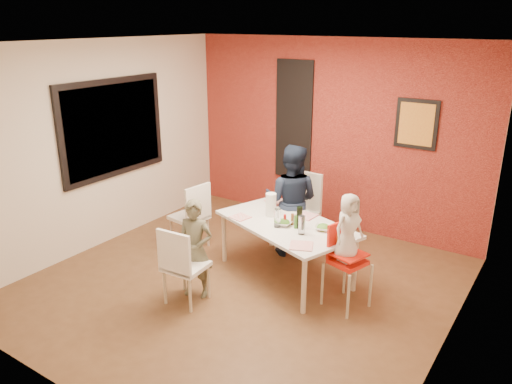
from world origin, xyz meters
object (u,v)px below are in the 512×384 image
Objects in this scene: chair_far at (301,206)px; high_chair at (345,257)px; paper_towel_roll at (271,205)px; child_far at (291,200)px; chair_near at (181,263)px; dining_table at (286,227)px; toddler at (348,227)px; child_near at (195,249)px; wine_bottle at (299,218)px; chair_left at (193,213)px.

high_chair is (1.09, -1.03, -0.02)m from chair_far.
child_far is at bearing 89.49° from paper_towel_roll.
dining_table is at bearing -120.80° from chair_near.
toddler reaches higher than chair_far.
chair_far is (0.34, 1.99, 0.08)m from chair_near.
child_near is (-1.44, -0.72, 0.00)m from high_chair.
chair_far is at bearing 68.78° from toddler.
high_chair is at bearing -150.23° from chair_near.
wine_bottle is at bearing 93.03° from high_chair.
toddler is at bearing -39.74° from chair_far.
chair_far reaches higher than wine_bottle.
high_chair is 0.35m from toddler.
child_near reaches higher than chair_left.
child_far is (-1.10, 0.77, 0.18)m from high_chair.
chair_far is 1.56m from toddler.
chair_near is 1.41m from wine_bottle.
high_chair is (0.84, -0.21, -0.07)m from dining_table.
paper_towel_roll is (-1.13, 0.30, -0.08)m from toddler.
chair_far is 1.13× the size of chair_left.
child_far is at bearing 59.47° from child_near.
child_near is 1.54× the size of toddler.
chair_near is at bearing -96.46° from chair_far.
paper_towel_roll is (1.13, 0.12, 0.32)m from chair_left.
paper_towel_roll is (-0.00, -0.48, 0.09)m from child_far.
paper_towel_roll is at bearing 163.74° from wine_bottle.
dining_table is 2.00× the size of high_chair.
chair_left is at bearing 102.23° from high_chair.
chair_far reaches higher than chair_left.
child_far is at bearing 76.64° from toddler.
paper_towel_roll is (0.33, 1.25, 0.33)m from chair_near.
child_near is 1.55m from child_far.
child_far is 5.17× the size of paper_towel_roll.
high_chair is 1.36m from child_far.
child_far reaches higher than dining_table.
paper_towel_roll is (0.33, 1.01, 0.27)m from child_near.
wine_bottle is (0.80, 0.88, 0.25)m from child_near.
chair_far is 1.50m from high_chair.
chair_near is at bearing -125.32° from wine_bottle.
dining_table is 0.63m from child_far.
wine_bottle is at bearing 96.83° from chair_left.
wine_bottle is 0.90× the size of paper_towel_roll.
wine_bottle reaches higher than dining_table.
toddler reaches higher than paper_towel_roll.
child_near reaches higher than chair_far.
chair_far is 0.78m from paper_towel_roll.
dining_table is at bearing 100.35° from child_far.
dining_table is 0.28m from wine_bottle.
chair_left is (-0.81, 1.14, 0.01)m from chair_near.
chair_left is at bearing -140.13° from chair_far.
toddler reaches higher than chair_near.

